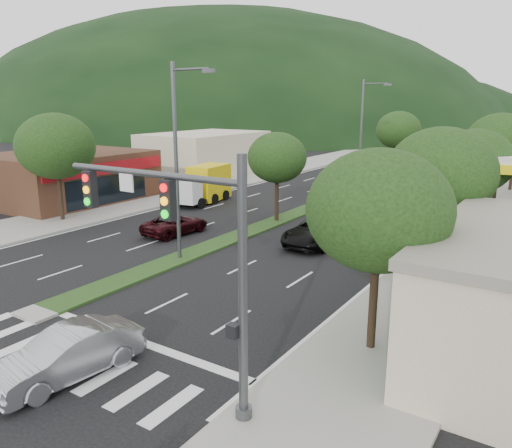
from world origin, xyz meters
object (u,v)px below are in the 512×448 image
Objects in this scene: tree_r_c at (474,162)px; car_queue_a at (343,200)px; tree_med_near at (277,158)px; tree_med_far at (398,130)px; tree_r_d at (500,142)px; car_queue_c at (385,192)px; tree_l_a at (56,146)px; streetlight_mid at (363,130)px; traffic_signal at (191,243)px; suv_maroon at (175,224)px; car_queue_d at (316,231)px; box_truck at (205,185)px; tree_r_a at (379,210)px; car_queue_b at (392,221)px; tree_r_b at (441,173)px; sedan_silver at (68,354)px; streetlight_near at (179,154)px.

tree_r_c reaches higher than car_queue_a.
tree_med_near is 0.87× the size of tree_med_far.
car_queue_c is at bearing -176.98° from tree_r_d.
streetlight_mid reaches higher than tree_l_a.
traffic_signal is 35.66m from streetlight_mid.
car_queue_d is (8.42, 2.79, 0.14)m from suv_maroon.
tree_r_d is 22.79m from box_truck.
tree_r_c is 0.89× the size of tree_l_a.
tree_r_a reaches higher than tree_med_near.
car_queue_b is at bearing -72.72° from tree_med_far.
traffic_signal reaches higher than car_queue_b.
suv_maroon is at bearing 153.62° from tree_r_a.
streetlight_mid is 2.22× the size of suv_maroon.
tree_l_a is (-12.50, -8.00, 0.75)m from tree_med_near.
tree_r_c is at bearing -21.76° from car_queue_a.
traffic_signal is 1.01× the size of tree_r_b.
tree_l_a is at bearing 152.08° from sedan_silver.
tree_med_far is at bearing 90.00° from tree_med_near.
traffic_signal is at bearing -76.48° from car_queue_c.
tree_r_b reaches higher than sedan_silver.
traffic_signal reaches higher than sedan_silver.
tree_r_b is 22.53m from box_truck.
tree_med_near is 14.86m from tree_l_a.
tree_l_a reaches higher than tree_r_a.
tree_l_a is at bearing 16.71° from suv_maroon.
traffic_signal reaches higher than car_queue_a.
car_queue_c is (3.68, -14.44, -4.33)m from tree_med_far.
traffic_signal is 31.68m from tree_r_d.
tree_med_near reaches higher than car_queue_d.
tree_r_b is 8.80m from car_queue_d.
streetlight_near is (-11.79, -22.00, 0.40)m from tree_r_d.
sedan_silver is 0.91× the size of car_queue_b.
car_queue_b is at bearing 25.43° from tree_l_a.
suv_maroon is (-3.67, -32.23, -4.38)m from tree_med_far.
car_queue_b is 5.76m from car_queue_d.
streetlight_mid is 1.83× the size of car_queue_d.
car_queue_a is at bearing 104.92° from traffic_signal.
tree_r_c is at bearing 34.86° from car_queue_d.
tree_med_near is (-12.00, 14.00, -0.39)m from tree_r_a.
car_queue_b is at bearing 91.02° from sedan_silver.
car_queue_a is (2.08, -19.44, -4.33)m from tree_med_far.
streetlight_near reaches higher than box_truck.
tree_l_a is at bearing 166.24° from tree_r_a.
car_queue_c is at bearing 75.13° from car_queue_a.
car_queue_d is at bearing 147.83° from box_truck.
streetlight_near is (-8.82, 9.54, 0.94)m from traffic_signal.
tree_med_far is (-12.00, 32.00, -0.03)m from tree_r_b.
tree_med_near is at bearing -170.54° from tree_r_c.
traffic_signal is at bearing 22.18° from sedan_silver.
car_queue_b is (-4.40, -0.44, -4.01)m from tree_r_c.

